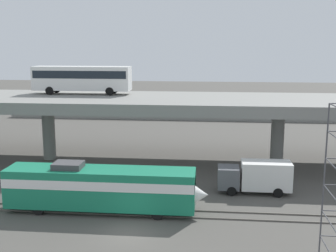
{
  "coord_description": "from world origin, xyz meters",
  "views": [
    {
      "loc": [
        5.94,
        -29.86,
        13.94
      ],
      "look_at": [
        0.9,
        20.39,
        4.27
      ],
      "focal_mm": 46.48,
      "sensor_mm": 36.0,
      "label": 1
    }
  ],
  "objects_px": {
    "parked_car_2": "(266,106)",
    "parked_car_3": "(64,103)",
    "service_truck_west": "(256,176)",
    "parked_car_0": "(134,103)",
    "transit_bus_on_overpass": "(82,77)",
    "parked_car_1": "(217,104)",
    "train_locomotive": "(110,187)"
  },
  "relations": [
    {
      "from": "parked_car_2",
      "to": "parked_car_0",
      "type": "bearing_deg",
      "value": 176.12
    },
    {
      "from": "train_locomotive",
      "to": "parked_car_0",
      "type": "xyz_separation_m",
      "value": [
        -7.19,
        51.53,
        -0.14
      ]
    },
    {
      "from": "transit_bus_on_overpass",
      "to": "parked_car_2",
      "type": "relative_size",
      "value": 2.86
    },
    {
      "from": "train_locomotive",
      "to": "parked_car_3",
      "type": "distance_m",
      "value": 54.69
    },
    {
      "from": "train_locomotive",
      "to": "service_truck_west",
      "type": "bearing_deg",
      "value": 25.33
    },
    {
      "from": "parked_car_1",
      "to": "parked_car_2",
      "type": "relative_size",
      "value": 1.09
    },
    {
      "from": "parked_car_3",
      "to": "train_locomotive",
      "type": "bearing_deg",
      "value": 112.85
    },
    {
      "from": "transit_bus_on_overpass",
      "to": "parked_car_3",
      "type": "bearing_deg",
      "value": -67.0
    },
    {
      "from": "parked_car_0",
      "to": "parked_car_1",
      "type": "distance_m",
      "value": 16.57
    },
    {
      "from": "transit_bus_on_overpass",
      "to": "parked_car_1",
      "type": "distance_m",
      "value": 38.08
    },
    {
      "from": "parked_car_1",
      "to": "service_truck_west",
      "type": "bearing_deg",
      "value": -85.91
    },
    {
      "from": "transit_bus_on_overpass",
      "to": "service_truck_west",
      "type": "distance_m",
      "value": 25.09
    },
    {
      "from": "service_truck_west",
      "to": "transit_bus_on_overpass",
      "type": "bearing_deg",
      "value": -31.38
    },
    {
      "from": "train_locomotive",
      "to": "parked_car_3",
      "type": "relative_size",
      "value": 4.12
    },
    {
      "from": "service_truck_west",
      "to": "parked_car_0",
      "type": "bearing_deg",
      "value": -66.47
    },
    {
      "from": "parked_car_2",
      "to": "parked_car_3",
      "type": "bearing_deg",
      "value": 179.08
    },
    {
      "from": "train_locomotive",
      "to": "parked_car_2",
      "type": "distance_m",
      "value": 53.19
    },
    {
      "from": "service_truck_west",
      "to": "parked_car_2",
      "type": "bearing_deg",
      "value": -98.01
    },
    {
      "from": "transit_bus_on_overpass",
      "to": "parked_car_2",
      "type": "bearing_deg",
      "value": -130.06
    },
    {
      "from": "transit_bus_on_overpass",
      "to": "parked_car_0",
      "type": "relative_size",
      "value": 2.92
    },
    {
      "from": "transit_bus_on_overpass",
      "to": "service_truck_west",
      "type": "height_order",
      "value": "transit_bus_on_overpass"
    },
    {
      "from": "transit_bus_on_overpass",
      "to": "parked_car_0",
      "type": "bearing_deg",
      "value": -90.74
    },
    {
      "from": "transit_bus_on_overpass",
      "to": "parked_car_3",
      "type": "distance_m",
      "value": 35.68
    },
    {
      "from": "transit_bus_on_overpass",
      "to": "service_truck_west",
      "type": "bearing_deg",
      "value": 148.62
    },
    {
      "from": "train_locomotive",
      "to": "parked_car_2",
      "type": "relative_size",
      "value": 4.02
    },
    {
      "from": "service_truck_west",
      "to": "parked_car_3",
      "type": "bearing_deg",
      "value": -52.67
    },
    {
      "from": "parked_car_1",
      "to": "parked_car_2",
      "type": "height_order",
      "value": "same"
    },
    {
      "from": "parked_car_1",
      "to": "train_locomotive",
      "type": "bearing_deg",
      "value": -100.31
    },
    {
      "from": "parked_car_2",
      "to": "parked_car_3",
      "type": "height_order",
      "value": "same"
    },
    {
      "from": "train_locomotive",
      "to": "parked_car_0",
      "type": "bearing_deg",
      "value": 97.95
    },
    {
      "from": "parked_car_2",
      "to": "train_locomotive",
      "type": "bearing_deg",
      "value": -110.69
    },
    {
      "from": "parked_car_3",
      "to": "service_truck_west",
      "type": "bearing_deg",
      "value": 127.33
    }
  ]
}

